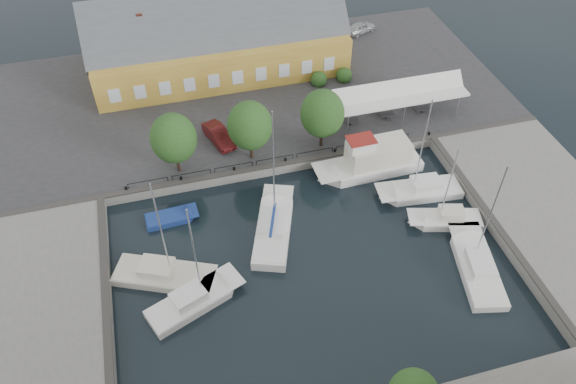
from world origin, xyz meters
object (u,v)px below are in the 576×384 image
at_px(car_silver, 361,28).
at_px(west_boat_b, 162,276).
at_px(east_boat_a, 421,191).
at_px(west_boat_c, 194,302).
at_px(car_red, 219,135).
at_px(east_boat_c, 477,268).
at_px(launch_nw, 171,219).
at_px(trawler, 372,162).
at_px(tent_canopy, 399,95).
at_px(warehouse, 213,43).
at_px(east_boat_b, 446,221).
at_px(center_sailboat, 274,229).

distance_m(car_silver, west_boat_b, 42.45).
height_order(east_boat_a, west_boat_c, east_boat_a).
height_order(car_red, east_boat_c, east_boat_c).
distance_m(car_red, west_boat_c, 18.61).
bearing_deg(west_boat_c, car_silver, 52.40).
bearing_deg(launch_nw, car_red, 54.72).
relative_size(trawler, launch_nw, 2.25).
relative_size(tent_canopy, trawler, 1.31).
relative_size(east_boat_a, launch_nw, 2.36).
bearing_deg(warehouse, trawler, -60.06).
relative_size(west_boat_b, west_boat_c, 1.05).
bearing_deg(west_boat_c, launch_nw, 93.87).
height_order(east_boat_b, east_boat_c, east_boat_c).
bearing_deg(east_boat_b, trawler, 115.14).
relative_size(tent_canopy, center_sailboat, 1.09).
xyz_separation_m(warehouse, car_red, (-1.99, -13.09, -2.67)).
distance_m(center_sailboat, west_boat_c, 9.57).
xyz_separation_m(tent_canopy, east_boat_b, (-1.18, -14.43, -3.42)).
bearing_deg(east_boat_a, car_red, 146.28).
distance_m(warehouse, center_sailboat, 25.65).
xyz_separation_m(center_sailboat, launch_nw, (-8.43, 3.83, -0.27)).
distance_m(trawler, east_boat_c, 14.18).
bearing_deg(warehouse, west_boat_c, -103.30).
xyz_separation_m(car_silver, center_sailboat, (-18.75, -28.93, -1.33)).
relative_size(tent_canopy, east_boat_b, 1.53).
relative_size(tent_canopy, east_boat_c, 1.25).
bearing_deg(west_boat_c, east_boat_b, 6.48).
xyz_separation_m(east_boat_a, west_boat_b, (-24.18, -3.41, -0.00)).
bearing_deg(warehouse, east_boat_b, -61.41).
distance_m(car_silver, east_boat_c, 37.54).
bearing_deg(east_boat_c, trawler, 105.80).
bearing_deg(tent_canopy, west_boat_b, -151.89).
relative_size(car_silver, trawler, 0.38).
distance_m(center_sailboat, west_boat_b, 10.14).
bearing_deg(warehouse, east_boat_c, -65.41).
bearing_deg(tent_canopy, car_red, 177.64).
xyz_separation_m(warehouse, west_boat_c, (-7.30, -30.87, -4.17)).
height_order(trawler, east_boat_b, east_boat_b).
bearing_deg(car_red, east_boat_b, -58.25).
relative_size(car_silver, launch_nw, 0.86).
height_order(tent_canopy, launch_nw, tent_canopy).
bearing_deg(west_boat_b, center_sailboat, 13.66).
bearing_deg(launch_nw, east_boat_a, -7.07).
relative_size(car_red, center_sailboat, 0.36).
height_order(center_sailboat, trawler, center_sailboat).
distance_m(center_sailboat, east_boat_a, 14.35).
relative_size(east_boat_b, launch_nw, 1.92).
xyz_separation_m(car_red, east_boat_c, (17.41, -20.61, -1.50)).
bearing_deg(east_boat_c, center_sailboat, 150.67).
height_order(warehouse, car_silver, warehouse).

